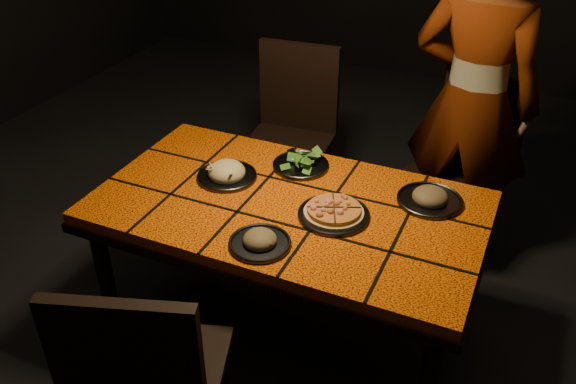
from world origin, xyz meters
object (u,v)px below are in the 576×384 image
at_px(chair_far_left, 293,124).
at_px(plate_pizza, 334,213).
at_px(diner, 473,103).
at_px(dining_table, 288,218).
at_px(chair_far_right, 466,156).
at_px(plate_pasta, 227,173).
at_px(chair_near, 146,378).

xyz_separation_m(chair_far_left, plate_pizza, (0.62, -0.99, 0.17)).
height_order(diner, plate_pizza, diner).
xyz_separation_m(dining_table, chair_far_left, (-0.41, 0.97, -0.08)).
relative_size(chair_far_right, plate_pasta, 3.81).
distance_m(dining_table, plate_pasta, 0.35).
xyz_separation_m(dining_table, diner, (0.56, 0.99, 0.22)).
xyz_separation_m(chair_far_right, plate_pasta, (-0.89, -0.96, 0.19)).
bearing_deg(chair_far_right, diner, -84.84).
relative_size(chair_far_right, plate_pizza, 3.19).
height_order(chair_near, chair_far_left, chair_far_left).
bearing_deg(chair_far_right, plate_pasta, -114.09).
bearing_deg(dining_table, plate_pasta, 168.37).
bearing_deg(dining_table, chair_far_right, 61.11).
distance_m(chair_far_left, plate_pizza, 1.18).
bearing_deg(chair_far_left, plate_pizza, -62.78).
bearing_deg(diner, chair_far_right, -96.23).
relative_size(dining_table, chair_far_left, 1.56).
xyz_separation_m(chair_far_right, plate_pizza, (-0.36, -1.05, 0.19)).
distance_m(chair_far_left, chair_far_right, 0.98).
bearing_deg(chair_far_left, chair_near, -85.46).
bearing_deg(plate_pizza, chair_near, -109.60).
relative_size(dining_table, chair_far_right, 1.60).
xyz_separation_m(dining_table, chair_near, (-0.10, -0.90, -0.09)).
bearing_deg(plate_pasta, plate_pizza, -9.29).
relative_size(chair_near, diner, 0.57).
height_order(chair_far_right, diner, diner).
height_order(chair_near, plate_pasta, chair_near).
distance_m(chair_near, chair_far_right, 2.04).
bearing_deg(plate_pasta, chair_near, -76.90).
bearing_deg(plate_pasta, chair_far_right, 47.05).
bearing_deg(dining_table, diner, 60.65).
bearing_deg(plate_pizza, chair_far_right, 71.14).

